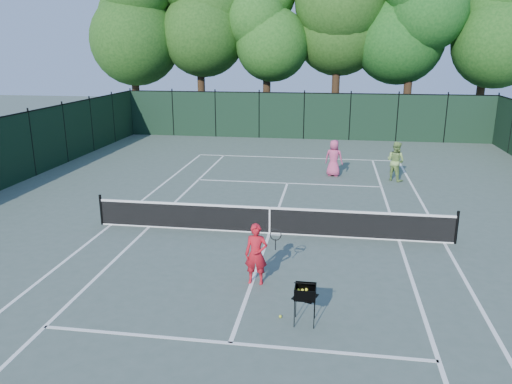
# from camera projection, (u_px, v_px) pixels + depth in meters

# --- Properties ---
(ground) EXTENTS (90.00, 90.00, 0.00)m
(ground) POSITION_uv_depth(u_px,v_px,m) (270.00, 233.00, 16.31)
(ground) COLOR #47574D
(ground) RESTS_ON ground
(sideline_doubles_left) EXTENTS (0.10, 23.77, 0.01)m
(sideline_doubles_left) POSITION_uv_depth(u_px,v_px,m) (111.00, 225.00, 17.11)
(sideline_doubles_left) COLOR white
(sideline_doubles_left) RESTS_ON ground
(sideline_doubles_right) EXTENTS (0.10, 23.77, 0.01)m
(sideline_doubles_right) POSITION_uv_depth(u_px,v_px,m) (444.00, 243.00, 15.51)
(sideline_doubles_right) COLOR white
(sideline_doubles_right) RESTS_ON ground
(sideline_singles_left) EXTENTS (0.10, 23.77, 0.01)m
(sideline_singles_left) POSITION_uv_depth(u_px,v_px,m) (149.00, 227.00, 16.91)
(sideline_singles_left) COLOR white
(sideline_singles_left) RESTS_ON ground
(sideline_singles_right) EXTENTS (0.10, 23.77, 0.01)m
(sideline_singles_right) POSITION_uv_depth(u_px,v_px,m) (399.00, 240.00, 15.71)
(sideline_singles_right) COLOR white
(sideline_singles_right) RESTS_ON ground
(baseline_far) EXTENTS (10.97, 0.10, 0.01)m
(baseline_far) POSITION_uv_depth(u_px,v_px,m) (297.00, 158.00, 27.59)
(baseline_far) COLOR white
(baseline_far) RESTS_ON ground
(service_line_near) EXTENTS (8.23, 0.10, 0.01)m
(service_line_near) POSITION_uv_depth(u_px,v_px,m) (230.00, 343.00, 10.23)
(service_line_near) COLOR white
(service_line_near) RESTS_ON ground
(service_line_far) EXTENTS (8.23, 0.10, 0.01)m
(service_line_far) POSITION_uv_depth(u_px,v_px,m) (287.00, 183.00, 22.39)
(service_line_far) COLOR white
(service_line_far) RESTS_ON ground
(center_service_line) EXTENTS (0.10, 12.80, 0.01)m
(center_service_line) POSITION_uv_depth(u_px,v_px,m) (270.00, 233.00, 16.31)
(center_service_line) COLOR white
(center_service_line) RESTS_ON ground
(tennis_net) EXTENTS (11.69, 0.09, 1.06)m
(tennis_net) POSITION_uv_depth(u_px,v_px,m) (270.00, 220.00, 16.18)
(tennis_net) COLOR black
(tennis_net) RESTS_ON ground
(fence_far) EXTENTS (24.00, 0.05, 3.00)m
(fence_far) POSITION_uv_depth(u_px,v_px,m) (304.00, 116.00, 32.99)
(fence_far) COLOR black
(fence_far) RESTS_ON ground
(tree_0) EXTENTS (6.40, 6.40, 13.14)m
(tree_0) POSITION_uv_depth(u_px,v_px,m) (131.00, 15.00, 36.37)
(tree_0) COLOR black
(tree_0) RESTS_ON ground
(tree_1) EXTENTS (6.80, 6.80, 13.98)m
(tree_1) POSITION_uv_depth(u_px,v_px,m) (199.00, 7.00, 35.97)
(tree_1) COLOR black
(tree_1) RESTS_ON ground
(tree_2) EXTENTS (6.00, 6.00, 12.40)m
(tree_2) POSITION_uv_depth(u_px,v_px,m) (267.00, 21.00, 35.31)
(tree_2) COLOR black
(tree_2) RESTS_ON ground
(tree_3) EXTENTS (7.00, 7.00, 14.45)m
(tree_3) POSITION_uv_depth(u_px,v_px,m) (339.00, 1.00, 34.70)
(tree_3) COLOR black
(tree_3) RESTS_ON ground
(tree_4) EXTENTS (6.20, 6.20, 12.97)m
(tree_4) POSITION_uv_depth(u_px,v_px,m) (414.00, 13.00, 33.55)
(tree_4) COLOR black
(tree_4) RESTS_ON ground
(tree_5) EXTENTS (5.80, 5.80, 12.23)m
(tree_5) POSITION_uv_depth(u_px,v_px,m) (489.00, 19.00, 33.41)
(tree_5) COLOR black
(tree_5) RESTS_ON ground
(coach) EXTENTS (0.90, 0.59, 1.60)m
(coach) POSITION_uv_depth(u_px,v_px,m) (256.00, 254.00, 12.65)
(coach) COLOR red
(coach) RESTS_ON ground
(player_pink) EXTENTS (0.95, 0.73, 1.73)m
(player_pink) POSITION_uv_depth(u_px,v_px,m) (334.00, 158.00, 23.45)
(player_pink) COLOR #C74673
(player_pink) RESTS_ON ground
(player_green) EXTENTS (1.11, 1.08, 1.80)m
(player_green) POSITION_uv_depth(u_px,v_px,m) (396.00, 161.00, 22.64)
(player_green) COLOR #85AE57
(player_green) RESTS_ON ground
(ball_hopper) EXTENTS (0.59, 0.59, 0.89)m
(ball_hopper) POSITION_uv_depth(u_px,v_px,m) (305.00, 292.00, 10.79)
(ball_hopper) COLOR black
(ball_hopper) RESTS_ON ground
(loose_ball_midcourt) EXTENTS (0.07, 0.07, 0.07)m
(loose_ball_midcourt) POSITION_uv_depth(u_px,v_px,m) (280.00, 316.00, 11.19)
(loose_ball_midcourt) COLOR #BFD12A
(loose_ball_midcourt) RESTS_ON ground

